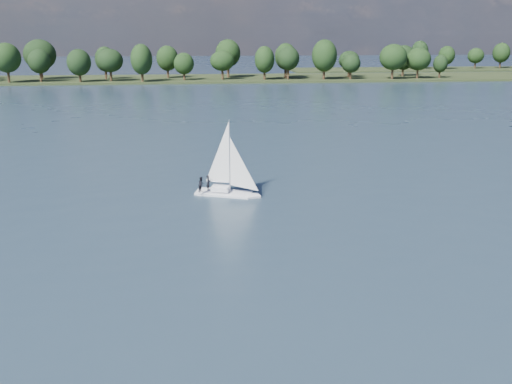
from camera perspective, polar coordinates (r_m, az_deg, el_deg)
ground at (r=117.44m, az=-7.75°, el=6.83°), size 700.00×700.00×0.00m
far_shore at (r=228.77m, az=-7.11°, el=11.08°), size 660.00×40.00×1.50m
far_shore_back at (r=317.95m, az=23.85°, el=11.15°), size 220.00×30.00×1.40m
sailboat at (r=63.68m, az=-3.26°, el=1.83°), size 7.06×4.26×9.00m
treeline at (r=224.63m, az=-8.54°, el=13.01°), size 562.84×73.84×18.69m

